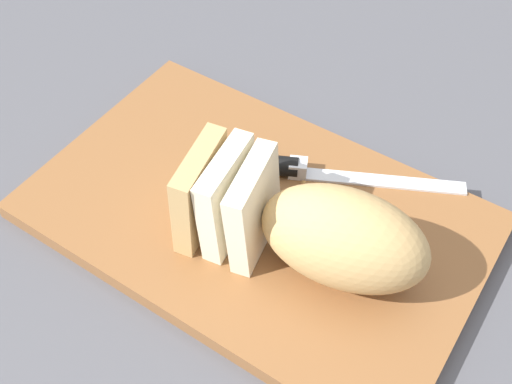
# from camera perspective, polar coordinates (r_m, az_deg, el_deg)

# --- Properties ---
(ground_plane) EXTENTS (3.00, 3.00, 0.00)m
(ground_plane) POSITION_cam_1_polar(r_m,az_deg,el_deg) (0.70, 0.00, -2.68)
(ground_plane) COLOR #4C4C51
(cutting_board) EXTENTS (0.49, 0.32, 0.02)m
(cutting_board) POSITION_cam_1_polar(r_m,az_deg,el_deg) (0.69, 0.00, -2.16)
(cutting_board) COLOR brown
(cutting_board) RESTS_ON ground_plane
(bread_loaf) EXTENTS (0.26, 0.12, 0.11)m
(bread_loaf) POSITION_cam_1_polar(r_m,az_deg,el_deg) (0.60, 4.95, -3.20)
(bread_loaf) COLOR tan
(bread_loaf) RESTS_ON cutting_board
(bread_knife) EXTENTS (0.23, 0.11, 0.02)m
(bread_knife) POSITION_cam_1_polar(r_m,az_deg,el_deg) (0.71, 4.09, 2.08)
(bread_knife) COLOR silver
(bread_knife) RESTS_ON cutting_board
(crumb_near_knife) EXTENTS (0.01, 0.01, 0.01)m
(crumb_near_knife) POSITION_cam_1_polar(r_m,az_deg,el_deg) (0.70, -2.93, 0.94)
(crumb_near_knife) COLOR #A8753D
(crumb_near_knife) RESTS_ON cutting_board
(crumb_near_loaf) EXTENTS (0.01, 0.01, 0.01)m
(crumb_near_loaf) POSITION_cam_1_polar(r_m,az_deg,el_deg) (0.71, 4.30, 0.83)
(crumb_near_loaf) COLOR #A8753D
(crumb_near_loaf) RESTS_ON cutting_board
(crumb_stray_left) EXTENTS (0.01, 0.01, 0.01)m
(crumb_stray_left) POSITION_cam_1_polar(r_m,az_deg,el_deg) (0.66, -1.06, -3.87)
(crumb_stray_left) COLOR #A8753D
(crumb_stray_left) RESTS_ON cutting_board
(crumb_stray_right) EXTENTS (0.00, 0.00, 0.00)m
(crumb_stray_right) POSITION_cam_1_polar(r_m,az_deg,el_deg) (0.69, 2.92, -0.55)
(crumb_stray_right) COLOR #A8753D
(crumb_stray_right) RESTS_ON cutting_board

